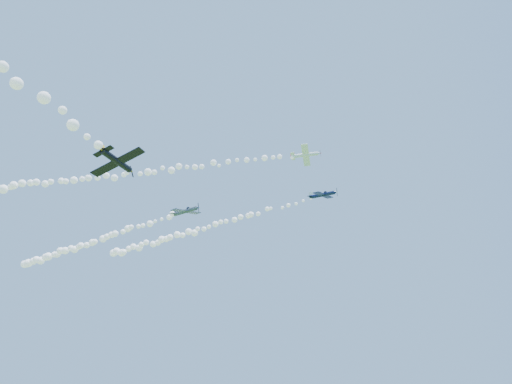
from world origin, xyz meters
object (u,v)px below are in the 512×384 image
at_px(plane_white, 306,155).
at_px(plane_black, 117,161).
at_px(plane_grey, 186,211).
at_px(plane_navy, 323,195).

xyz_separation_m(plane_white, plane_black, (-17.03, -33.81, -16.35)).
bearing_deg(plane_grey, plane_navy, 20.04).
bearing_deg(plane_white, plane_black, -127.63).
relative_size(plane_white, plane_black, 0.89).
distance_m(plane_navy, plane_grey, 30.93).
xyz_separation_m(plane_navy, plane_black, (-18.31, -41.49, -10.65)).
xyz_separation_m(plane_white, plane_navy, (1.28, 7.69, -5.69)).
xyz_separation_m(plane_navy, plane_grey, (-30.70, -3.77, -0.24)).
height_order(plane_grey, plane_black, plane_grey).
height_order(plane_navy, plane_black, plane_navy).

